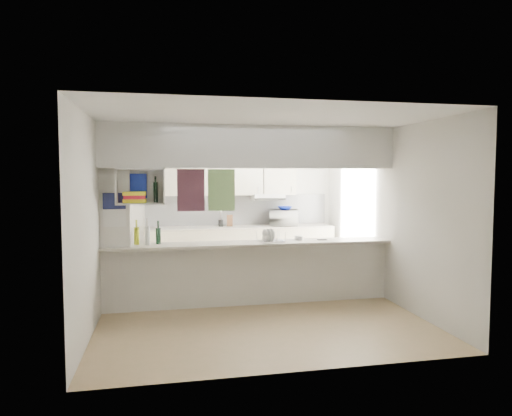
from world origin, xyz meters
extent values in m
plane|color=tan|center=(0.00, 0.00, 0.00)|extent=(4.80, 4.80, 0.00)
plane|color=white|center=(0.00, 0.00, 2.60)|extent=(4.80, 4.80, 0.00)
plane|color=silver|center=(0.00, 2.40, 1.30)|extent=(4.20, 0.00, 4.20)
plane|color=silver|center=(-2.10, 0.00, 1.30)|extent=(0.00, 4.80, 4.80)
plane|color=silver|center=(2.10, 0.00, 1.30)|extent=(0.00, 4.80, 4.80)
cube|color=silver|center=(0.00, 0.00, 0.44)|extent=(4.20, 0.15, 0.88)
cube|color=#A6A092|center=(0.00, 0.00, 0.90)|extent=(4.20, 0.50, 0.04)
cube|color=white|center=(0.00, 0.00, 2.30)|extent=(4.20, 0.50, 0.60)
cube|color=silver|center=(-1.90, 0.00, 1.30)|extent=(0.40, 0.18, 2.60)
cube|color=#191E4C|center=(-1.90, -0.10, 1.55)|extent=(0.30, 0.01, 0.22)
cube|color=white|center=(-1.90, -0.10, 1.32)|extent=(0.30, 0.01, 0.24)
cube|color=#301523|center=(-0.85, 0.22, 1.68)|extent=(0.40, 0.02, 0.62)
cube|color=#1C8076|center=(-0.40, 0.22, 1.68)|extent=(0.40, 0.02, 0.62)
cube|color=white|center=(-1.55, -0.10, 1.51)|extent=(0.65, 0.35, 0.02)
cube|color=white|center=(-1.55, -0.10, 1.99)|extent=(0.65, 0.35, 0.02)
cube|color=white|center=(-1.55, 0.06, 1.75)|extent=(0.65, 0.02, 0.50)
cube|color=white|center=(-1.86, -0.10, 1.75)|extent=(0.02, 0.35, 0.50)
cube|color=white|center=(-1.24, -0.10, 1.75)|extent=(0.02, 0.35, 0.50)
cube|color=yellow|center=(-1.63, -0.10, 1.55)|extent=(0.30, 0.24, 0.05)
cube|color=red|center=(-1.63, -0.10, 1.60)|extent=(0.28, 0.22, 0.05)
cube|color=yellow|center=(-1.63, -0.10, 1.65)|extent=(0.30, 0.24, 0.05)
cube|color=navy|center=(-1.60, 0.02, 1.75)|extent=(0.26, 0.02, 0.34)
cylinder|color=black|center=(-1.35, -0.10, 1.67)|extent=(0.06, 0.06, 0.28)
cube|color=beige|center=(0.20, 2.10, 0.45)|extent=(3.60, 0.60, 0.90)
cube|color=#A6A092|center=(0.20, 2.10, 0.91)|extent=(3.60, 0.63, 0.03)
cube|color=silver|center=(0.20, 2.38, 1.22)|extent=(3.60, 0.03, 0.60)
cube|color=beige|center=(0.00, 2.23, 1.88)|extent=(2.62, 0.34, 0.72)
cube|color=white|center=(0.75, 2.16, 1.48)|extent=(0.60, 0.46, 0.12)
cube|color=silver|center=(0.75, 1.93, 1.45)|extent=(0.60, 0.02, 0.05)
imported|color=white|center=(1.06, 2.07, 1.07)|extent=(0.63, 0.50, 0.31)
imported|color=navy|center=(1.07, 2.06, 1.26)|extent=(0.28, 0.28, 0.07)
cube|color=silver|center=(0.30, 0.01, 0.93)|extent=(0.42, 0.35, 0.01)
cylinder|color=white|center=(0.21, -0.01, 1.03)|extent=(0.05, 0.18, 0.19)
cylinder|color=white|center=(0.27, 0.00, 1.03)|extent=(0.05, 0.18, 0.19)
cylinder|color=white|center=(0.32, 0.01, 1.03)|extent=(0.05, 0.18, 0.19)
imported|color=white|center=(0.22, -0.05, 0.98)|extent=(0.14, 0.14, 0.09)
cylinder|color=black|center=(-1.77, 0.01, 1.03)|extent=(0.07, 0.07, 0.23)
cylinder|color=black|center=(-1.77, 0.01, 1.20)|extent=(0.03, 0.03, 0.11)
cylinder|color=olive|center=(-1.62, 0.09, 1.04)|extent=(0.07, 0.07, 0.25)
cylinder|color=olive|center=(-1.62, 0.09, 1.22)|extent=(0.03, 0.03, 0.11)
cylinder|color=silver|center=(-1.48, 0.01, 1.05)|extent=(0.07, 0.07, 0.26)
cylinder|color=silver|center=(-1.48, 0.01, 1.24)|extent=(0.03, 0.03, 0.11)
cylinder|color=black|center=(-1.33, 0.09, 1.03)|extent=(0.07, 0.07, 0.23)
cylinder|color=black|center=(-1.33, 0.09, 1.20)|extent=(0.03, 0.03, 0.11)
cylinder|color=silver|center=(0.76, 0.08, 0.95)|extent=(0.12, 0.12, 0.06)
cube|color=black|center=(1.11, 0.01, 0.93)|extent=(0.14, 0.07, 0.01)
cylinder|color=black|center=(-0.17, 2.15, 0.99)|extent=(0.09, 0.09, 0.13)
cube|color=#4C2E1A|center=(0.00, 2.18, 1.03)|extent=(0.12, 0.10, 0.22)
camera|label=1|loc=(-1.24, -6.51, 1.89)|focal=32.00mm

